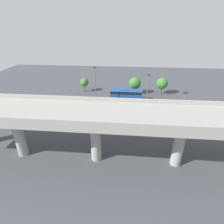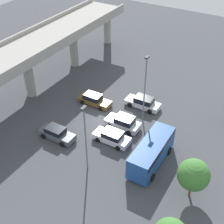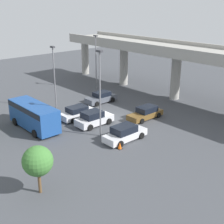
{
  "view_description": "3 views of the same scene",
  "coord_description": "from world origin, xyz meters",
  "px_view_note": "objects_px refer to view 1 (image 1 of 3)",
  "views": [
    {
      "loc": [
        -3.94,
        30.92,
        16.98
      ],
      "look_at": [
        -1.11,
        0.75,
        1.64
      ],
      "focal_mm": 28.0,
      "sensor_mm": 36.0,
      "label": 1
    },
    {
      "loc": [
        -27.08,
        -17.47,
        25.4
      ],
      "look_at": [
        -0.56,
        -1.85,
        2.47
      ],
      "focal_mm": 50.0,
      "sensor_mm": 36.0,
      "label": 2
    },
    {
      "loc": [
        26.59,
        -23.9,
        13.84
      ],
      "look_at": [
        -0.31,
        0.16,
        0.7
      ],
      "focal_mm": 50.0,
      "sensor_mm": 36.0,
      "label": 3
    }
  ],
  "objects_px": {
    "traffic_cone": "(81,104)",
    "tree_front_left": "(162,83)",
    "parked_car_0": "(136,123)",
    "lamp_post_mid_lot": "(181,115)",
    "lamp_post_near_aisle": "(147,91)",
    "tree_front_far_right": "(84,82)",
    "parked_car_2": "(108,107)",
    "tree_front_centre": "(135,83)",
    "parked_car_1": "(122,108)",
    "lamp_post_by_overpass": "(95,85)",
    "parked_car_3": "(91,121)",
    "shuttle_bus": "(126,95)",
    "parked_car_4": "(84,106)"
  },
  "relations": [
    {
      "from": "traffic_cone",
      "to": "tree_front_left",
      "type": "bearing_deg",
      "value": -154.3
    },
    {
      "from": "parked_car_0",
      "to": "lamp_post_mid_lot",
      "type": "bearing_deg",
      "value": -124.03
    },
    {
      "from": "parked_car_0",
      "to": "lamp_post_near_aisle",
      "type": "bearing_deg",
      "value": -20.38
    },
    {
      "from": "tree_front_far_right",
      "to": "parked_car_2",
      "type": "bearing_deg",
      "value": 124.2
    },
    {
      "from": "traffic_cone",
      "to": "tree_front_centre",
      "type": "bearing_deg",
      "value": -144.43
    },
    {
      "from": "parked_car_1",
      "to": "tree_front_left",
      "type": "bearing_deg",
      "value": 138.21
    },
    {
      "from": "lamp_post_by_overpass",
      "to": "tree_front_left",
      "type": "relative_size",
      "value": 2.05
    },
    {
      "from": "parked_car_3",
      "to": "lamp_post_by_overpass",
      "type": "distance_m",
      "value": 8.75
    },
    {
      "from": "lamp_post_by_overpass",
      "to": "shuttle_bus",
      "type": "bearing_deg",
      "value": -147.33
    },
    {
      "from": "parked_car_1",
      "to": "lamp_post_mid_lot",
      "type": "bearing_deg",
      "value": 41.39
    },
    {
      "from": "parked_car_2",
      "to": "tree_front_centre",
      "type": "bearing_deg",
      "value": 151.25
    },
    {
      "from": "tree_front_far_right",
      "to": "lamp_post_near_aisle",
      "type": "bearing_deg",
      "value": 144.21
    },
    {
      "from": "parked_car_4",
      "to": "tree_front_centre",
      "type": "bearing_deg",
      "value": 133.36
    },
    {
      "from": "parked_car_1",
      "to": "lamp_post_by_overpass",
      "type": "xyz_separation_m",
      "value": [
        5.87,
        -1.26,
        4.55
      ]
    },
    {
      "from": "parked_car_0",
      "to": "traffic_cone",
      "type": "height_order",
      "value": "parked_car_0"
    },
    {
      "from": "parked_car_2",
      "to": "tree_front_far_right",
      "type": "height_order",
      "value": "tree_front_far_right"
    },
    {
      "from": "parked_car_3",
      "to": "lamp_post_mid_lot",
      "type": "bearing_deg",
      "value": -105.84
    },
    {
      "from": "tree_front_left",
      "to": "traffic_cone",
      "type": "distance_m",
      "value": 21.87
    },
    {
      "from": "parked_car_4",
      "to": "shuttle_bus",
      "type": "distance_m",
      "value": 10.63
    },
    {
      "from": "parked_car_3",
      "to": "parked_car_2",
      "type": "bearing_deg",
      "value": -22.73
    },
    {
      "from": "parked_car_4",
      "to": "tree_front_centre",
      "type": "xyz_separation_m",
      "value": [
        -11.3,
        -10.67,
        2.2
      ]
    },
    {
      "from": "lamp_post_by_overpass",
      "to": "tree_front_centre",
      "type": "height_order",
      "value": "lamp_post_by_overpass"
    },
    {
      "from": "shuttle_bus",
      "to": "tree_front_centre",
      "type": "distance_m",
      "value": 5.83
    },
    {
      "from": "lamp_post_near_aisle",
      "to": "tree_front_centre",
      "type": "bearing_deg",
      "value": -78.9
    },
    {
      "from": "parked_car_1",
      "to": "tree_front_centre",
      "type": "bearing_deg",
      "value": 164.7
    },
    {
      "from": "parked_car_4",
      "to": "tree_front_far_right",
      "type": "distance_m",
      "value": 11.67
    },
    {
      "from": "parked_car_0",
      "to": "tree_front_centre",
      "type": "relative_size",
      "value": 1.02
    },
    {
      "from": "parked_car_4",
      "to": "lamp_post_by_overpass",
      "type": "relative_size",
      "value": 0.53
    },
    {
      "from": "parked_car_3",
      "to": "lamp_post_by_overpass",
      "type": "bearing_deg",
      "value": 2.34
    },
    {
      "from": "lamp_post_mid_lot",
      "to": "tree_front_centre",
      "type": "height_order",
      "value": "lamp_post_mid_lot"
    },
    {
      "from": "lamp_post_near_aisle",
      "to": "tree_front_left",
      "type": "xyz_separation_m",
      "value": [
        -5.0,
        -11.37,
        -1.83
      ]
    },
    {
      "from": "parked_car_4",
      "to": "lamp_post_mid_lot",
      "type": "relative_size",
      "value": 0.57
    },
    {
      "from": "parked_car_4",
      "to": "tree_front_centre",
      "type": "distance_m",
      "value": 15.69
    },
    {
      "from": "lamp_post_mid_lot",
      "to": "lamp_post_by_overpass",
      "type": "distance_m",
      "value": 18.97
    },
    {
      "from": "lamp_post_by_overpass",
      "to": "tree_front_centre",
      "type": "bearing_deg",
      "value": -132.88
    },
    {
      "from": "parked_car_1",
      "to": "parked_car_2",
      "type": "xyz_separation_m",
      "value": [
        3.02,
        0.11,
        0.08
      ]
    },
    {
      "from": "parked_car_0",
      "to": "traffic_cone",
      "type": "xyz_separation_m",
      "value": [
        12.34,
        -7.95,
        -0.4
      ]
    },
    {
      "from": "parked_car_3",
      "to": "parked_car_4",
      "type": "height_order",
      "value": "parked_car_4"
    },
    {
      "from": "parked_car_1",
      "to": "tree_front_centre",
      "type": "xyz_separation_m",
      "value": [
        -2.94,
        -10.74,
        2.23
      ]
    },
    {
      "from": "parked_car_3",
      "to": "lamp_post_near_aisle",
      "type": "relative_size",
      "value": 0.59
    },
    {
      "from": "lamp_post_mid_lot",
      "to": "tree_front_far_right",
      "type": "height_order",
      "value": "lamp_post_mid_lot"
    },
    {
      "from": "tree_front_centre",
      "to": "traffic_cone",
      "type": "bearing_deg",
      "value": 35.57
    },
    {
      "from": "tree_front_far_right",
      "to": "traffic_cone",
      "type": "relative_size",
      "value": 5.47
    },
    {
      "from": "lamp_post_near_aisle",
      "to": "lamp_post_by_overpass",
      "type": "relative_size",
      "value": 0.9
    },
    {
      "from": "shuttle_bus",
      "to": "lamp_post_by_overpass",
      "type": "distance_m",
      "value": 8.62
    },
    {
      "from": "parked_car_3",
      "to": "tree_front_far_right",
      "type": "bearing_deg",
      "value": 16.62
    },
    {
      "from": "lamp_post_mid_lot",
      "to": "lamp_post_by_overpass",
      "type": "bearing_deg",
      "value": -37.77
    },
    {
      "from": "lamp_post_mid_lot",
      "to": "lamp_post_near_aisle",
      "type": "bearing_deg",
      "value": -68.39
    },
    {
      "from": "parked_car_1",
      "to": "lamp_post_mid_lot",
      "type": "distance_m",
      "value": 14.44
    },
    {
      "from": "lamp_post_mid_lot",
      "to": "parked_car_3",
      "type": "bearing_deg",
      "value": -15.84
    }
  ]
}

